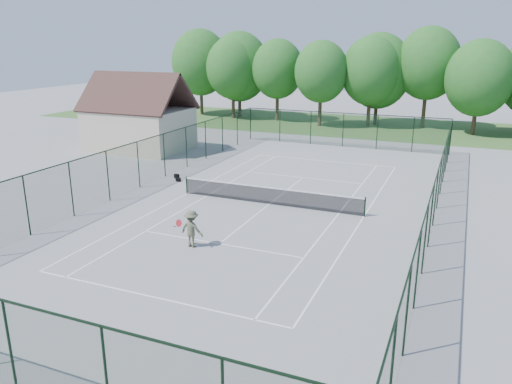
% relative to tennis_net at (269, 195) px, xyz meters
% --- Properties ---
extents(ground, '(140.00, 140.00, 0.00)m').
position_rel_tennis_net_xyz_m(ground, '(0.00, 0.00, -0.58)').
color(ground, gray).
rests_on(ground, ground).
extents(grass_far, '(80.00, 16.00, 0.01)m').
position_rel_tennis_net_xyz_m(grass_far, '(0.00, 30.00, -0.57)').
color(grass_far, '#416B2F').
rests_on(grass_far, ground).
extents(court_lines, '(11.05, 23.85, 0.01)m').
position_rel_tennis_net_xyz_m(court_lines, '(0.00, 0.00, -0.57)').
color(court_lines, white).
rests_on(court_lines, ground).
extents(tennis_net, '(11.08, 0.08, 1.10)m').
position_rel_tennis_net_xyz_m(tennis_net, '(0.00, 0.00, 0.00)').
color(tennis_net, black).
rests_on(tennis_net, ground).
extents(fence_enclosure, '(18.05, 36.05, 3.02)m').
position_rel_tennis_net_xyz_m(fence_enclosure, '(0.00, 0.00, 0.98)').
color(fence_enclosure, '#14321E').
rests_on(fence_enclosure, ground).
extents(utility_building, '(8.60, 6.27, 6.63)m').
position_rel_tennis_net_xyz_m(utility_building, '(-16.00, 10.00, 2.54)').
color(utility_building, beige).
rests_on(utility_building, ground).
extents(tree_line_far, '(39.40, 6.40, 9.70)m').
position_rel_tennis_net_xyz_m(tree_line_far, '(0.00, 30.00, 5.42)').
color(tree_line_far, '#483423').
rests_on(tree_line_far, ground).
extents(sports_bag_a, '(0.42, 0.34, 0.29)m').
position_rel_tennis_net_xyz_m(sports_bag_a, '(-7.99, 2.87, -0.43)').
color(sports_bag_a, black).
rests_on(sports_bag_a, ground).
extents(sports_bag_b, '(0.33, 0.23, 0.24)m').
position_rel_tennis_net_xyz_m(sports_bag_b, '(-7.47, 2.20, -0.45)').
color(sports_bag_b, black).
rests_on(sports_bag_b, ground).
extents(tennis_player, '(2.04, 0.83, 1.74)m').
position_rel_tennis_net_xyz_m(tennis_player, '(-1.01, -7.16, 0.30)').
color(tennis_player, '#565B40').
rests_on(tennis_player, ground).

